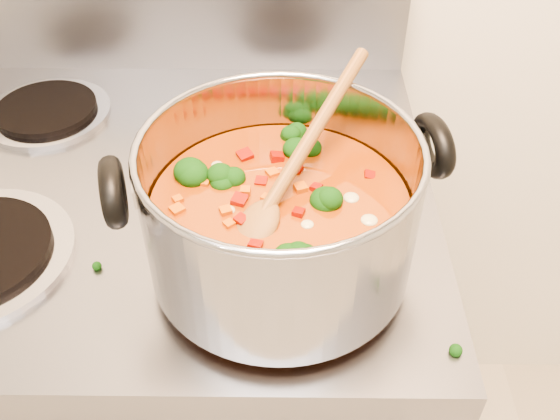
% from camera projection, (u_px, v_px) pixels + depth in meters
% --- Properties ---
extents(electric_range, '(0.73, 0.66, 1.08)m').
position_uv_depth(electric_range, '(185.00, 373.00, 1.11)').
color(electric_range, gray).
rests_on(electric_range, ground).
extents(stockpot, '(0.34, 0.28, 0.17)m').
position_uv_depth(stockpot, '(280.00, 213.00, 0.63)').
color(stockpot, '#9899A0').
rests_on(stockpot, electric_range).
extents(wooden_spoon, '(0.15, 0.23, 0.11)m').
position_uv_depth(wooden_spoon, '(286.00, 178.00, 0.61)').
color(wooden_spoon, brown).
rests_on(wooden_spoon, stockpot).
extents(cooktop_crumbs, '(0.24, 0.35, 0.01)m').
position_uv_depth(cooktop_crumbs, '(217.00, 205.00, 0.76)').
color(cooktop_crumbs, black).
rests_on(cooktop_crumbs, electric_range).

